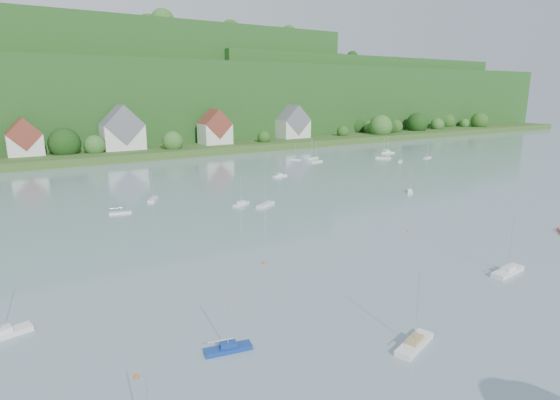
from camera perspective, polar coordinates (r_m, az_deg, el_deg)
name	(u,v)px	position (r m, az deg, el deg)	size (l,w,h in m)	color
far_shore_strip	(105,151)	(209.07, -21.00, 5.75)	(600.00, 60.00, 3.00)	#2A4D1D
forested_ridge	(73,97)	(275.20, -24.36, 11.57)	(620.00, 181.22, 69.89)	#133B13
village_building_1	(24,140)	(193.51, -29.23, 6.56)	(12.00, 9.36, 14.00)	beige
village_building_2	(122,131)	(197.64, -19.05, 8.07)	(16.00, 11.44, 18.00)	beige
village_building_3	(215,129)	(208.98, -8.10, 8.69)	(13.00, 10.40, 15.50)	beige
village_building_4	(293,125)	(234.59, 1.64, 9.36)	(15.00, 10.40, 16.50)	beige
near_sailboat_1	(228,348)	(49.94, -6.49, -17.80)	(5.10, 2.32, 6.65)	navy
near_sailboat_2	(414,343)	(52.28, 16.40, -16.71)	(6.31, 3.46, 8.21)	silver
near_sailboat_3	(508,271)	(75.92, 26.49, -7.88)	(6.80, 2.56, 8.96)	silver
near_sailboat_6	(1,334)	(60.15, -31.38, -14.06)	(6.28, 2.90, 8.18)	silver
mooring_buoy_1	(493,269)	(76.88, 24.97, -7.83)	(0.40, 0.40, 0.40)	silver
mooring_buoy_2	(408,232)	(90.70, 15.64, -3.89)	(0.38, 0.38, 0.38)	#F74F15
mooring_buoy_3	(264,264)	(72.02, -2.00, -7.93)	(0.48, 0.48, 0.48)	#F74F15
mooring_buoy_5	(136,378)	(48.03, -17.45, -20.35)	(0.46, 0.46, 0.46)	#F74F15
far_sailboat_cluster	(206,182)	(135.92, -9.23, 2.29)	(201.96, 78.18, 8.71)	silver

